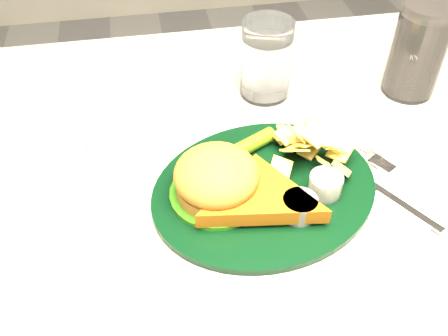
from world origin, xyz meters
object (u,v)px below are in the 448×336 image
at_px(table, 231,320).
at_px(dinner_plate, 266,173).
at_px(water_glass, 266,59).
at_px(cola_glass, 418,50).
at_px(fork_napkin, 399,200).

height_order(table, dinner_plate, dinner_plate).
xyz_separation_m(dinner_plate, water_glass, (0.05, 0.21, 0.03)).
bearing_deg(cola_glass, dinner_plate, -147.31).
relative_size(table, fork_napkin, 8.12).
relative_size(water_glass, fork_napkin, 0.83).
distance_m(cola_glass, fork_napkin, 0.26).
distance_m(table, water_glass, 0.48).
distance_m(dinner_plate, cola_glass, 0.33).
bearing_deg(fork_napkin, dinner_plate, 132.89).
height_order(dinner_plate, water_glass, water_glass).
xyz_separation_m(dinner_plate, fork_napkin, (0.16, -0.05, -0.03)).
relative_size(dinner_plate, cola_glass, 2.01).
relative_size(cola_glass, fork_napkin, 1.00).
relative_size(table, water_glass, 9.74).
bearing_deg(dinner_plate, water_glass, 59.21).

